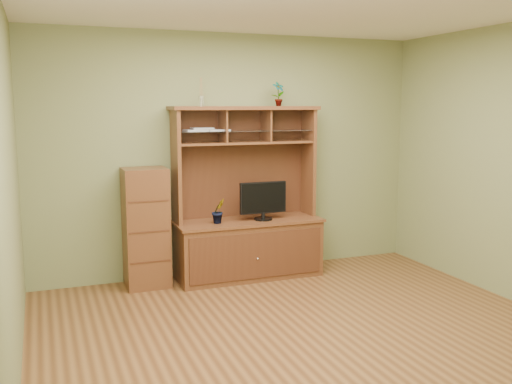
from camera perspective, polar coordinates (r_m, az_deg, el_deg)
room at (r=4.64m, az=5.43°, el=1.69°), size 4.54×4.04×2.74m
media_hutch at (r=6.39m, az=-0.86°, el=-3.88°), size 1.66×0.61×1.90m
monitor at (r=6.30m, az=0.73°, el=-0.80°), size 0.53×0.21×0.42m
orchid_plant at (r=6.14m, az=-3.78°, el=-1.90°), size 0.18×0.16×0.27m
top_plant at (r=6.45m, az=2.25°, el=9.79°), size 0.16×0.12×0.27m
reed_diffuser at (r=6.16m, az=-5.50°, el=9.64°), size 0.06×0.06×0.30m
magazines at (r=6.17m, az=-5.14°, el=6.22°), size 0.50×0.21×0.04m
side_cabinet at (r=6.13m, az=-10.94°, el=-3.53°), size 0.45×0.41×1.26m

